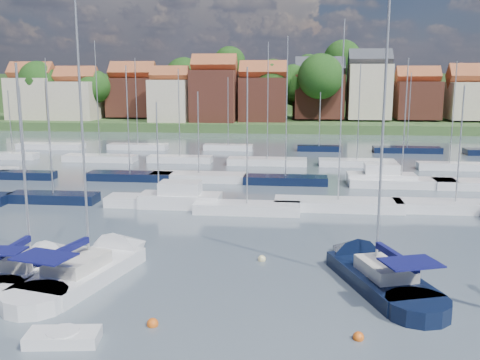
# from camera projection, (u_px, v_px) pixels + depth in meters

# --- Properties ---
(ground) EXTENTS (260.00, 260.00, 0.00)m
(ground) POSITION_uv_depth(u_px,v_px,m) (259.00, 169.00, 65.39)
(ground) COLOR #424F59
(ground) RESTS_ON ground
(sailboat_left) EXTENTS (2.49, 9.37, 12.85)m
(sailboat_left) POSITION_uv_depth(u_px,v_px,m) (36.00, 266.00, 30.90)
(sailboat_left) COLOR silver
(sailboat_left) RESTS_ON ground
(sailboat_centre) EXTENTS (6.11, 12.81, 16.79)m
(sailboat_centre) POSITION_uv_depth(u_px,v_px,m) (101.00, 265.00, 31.16)
(sailboat_centre) COLOR silver
(sailboat_centre) RESTS_ON ground
(sailboat_navy) EXTENTS (6.84, 12.20, 16.38)m
(sailboat_navy) POSITION_uv_depth(u_px,v_px,m) (368.00, 271.00, 30.19)
(sailboat_navy) COLOR black
(sailboat_navy) RESTS_ON ground
(tender) EXTENTS (3.21, 1.82, 0.66)m
(tender) POSITION_uv_depth(u_px,v_px,m) (63.00, 337.00, 22.63)
(tender) COLOR silver
(tender) RESTS_ON ground
(buoy_c) EXTENTS (0.54, 0.54, 0.54)m
(buoy_c) POSITION_uv_depth(u_px,v_px,m) (46.00, 309.00, 26.01)
(buoy_c) COLOR #D85914
(buoy_c) RESTS_ON ground
(buoy_d) EXTENTS (0.53, 0.53, 0.53)m
(buoy_d) POSITION_uv_depth(u_px,v_px,m) (153.00, 326.00, 24.25)
(buoy_d) COLOR #D85914
(buoy_d) RESTS_ON ground
(buoy_e) EXTENTS (0.50, 0.50, 0.50)m
(buoy_e) POSITION_uv_depth(u_px,v_px,m) (262.00, 261.00, 32.85)
(buoy_e) COLOR beige
(buoy_e) RESTS_ON ground
(buoy_f) EXTENTS (0.49, 0.49, 0.49)m
(buoy_f) POSITION_uv_depth(u_px,v_px,m) (358.00, 339.00, 22.99)
(buoy_f) COLOR #D85914
(buoy_f) RESTS_ON ground
(marina_field) EXTENTS (79.62, 41.41, 15.93)m
(marina_field) POSITION_uv_depth(u_px,v_px,m) (272.00, 173.00, 60.37)
(marina_field) COLOR silver
(marina_field) RESTS_ON ground
(far_shore_town) EXTENTS (212.46, 90.00, 22.27)m
(far_shore_town) POSITION_uv_depth(u_px,v_px,m) (291.00, 100.00, 154.72)
(far_shore_town) COLOR #3D5B2D
(far_shore_town) RESTS_ON ground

